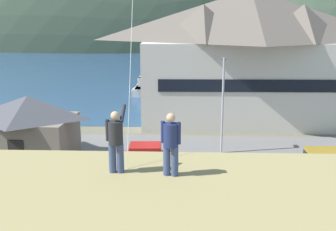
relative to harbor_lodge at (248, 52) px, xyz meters
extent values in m
plane|color=#66604C|center=(-7.30, -21.18, -6.80)|extent=(600.00, 600.00, 0.00)
cube|color=slate|center=(-7.30, -16.18, -6.75)|extent=(40.00, 20.00, 0.10)
cube|color=navy|center=(-7.30, 38.82, -6.78)|extent=(360.00, 84.00, 0.03)
ellipsoid|color=#3D4C38|center=(-33.60, 94.54, -6.80)|extent=(112.05, 48.91, 72.33)
cube|color=beige|center=(0.00, 0.14, -2.84)|extent=(20.41, 10.91, 7.92)
cube|color=black|center=(0.08, -5.20, -2.44)|extent=(17.21, 0.34, 1.10)
pyramid|color=#60564C|center=(0.00, 0.14, 3.51)|extent=(21.64, 11.98, 4.77)
pyramid|color=#60564C|center=(-4.53, -1.79, 2.81)|extent=(5.92, 5.92, 3.34)
pyramid|color=#60564C|center=(4.58, -1.65, 2.81)|extent=(5.92, 5.92, 3.34)
cube|color=#756B5B|center=(-17.39, -12.44, -5.22)|extent=(6.29, 4.95, 3.16)
pyramid|color=#47474C|center=(-17.39, -12.44, -2.83)|extent=(6.80, 5.44, 1.62)
cube|color=black|center=(-17.52, -14.78, -5.69)|extent=(1.10, 0.12, 2.21)
cube|color=#70604C|center=(-7.74, 14.37, -6.45)|extent=(3.20, 15.87, 0.70)
cube|color=silver|center=(-11.41, 14.78, -6.35)|extent=(2.86, 8.22, 0.90)
cube|color=white|center=(-11.41, 14.78, -5.82)|extent=(2.78, 7.98, 0.16)
cube|color=silver|center=(-11.39, 14.17, -5.19)|extent=(1.90, 2.50, 1.10)
cube|color=silver|center=(-4.20, 18.83, -6.35)|extent=(2.78, 7.60, 0.90)
cube|color=white|center=(-4.20, 18.83, -5.82)|extent=(2.70, 7.38, 0.16)
cube|color=silver|center=(-4.17, 18.27, -5.19)|extent=(1.79, 2.33, 1.10)
cube|color=#A8A399|center=(-11.33, 14.49, -6.35)|extent=(3.29, 7.94, 0.90)
cube|color=#B7B2A8|center=(-11.33, 14.49, -5.82)|extent=(3.19, 7.70, 0.16)
cube|color=silver|center=(-11.40, 13.91, -5.19)|extent=(1.97, 2.49, 1.10)
cylinder|color=black|center=(-15.16, -20.02, -6.38)|extent=(0.65, 0.24, 0.64)
cylinder|color=black|center=(-15.22, -21.85, -6.38)|extent=(0.65, 0.24, 0.64)
cube|color=#B28923|center=(2.62, -15.17, -5.98)|extent=(4.27, 1.98, 0.80)
cube|color=olive|center=(2.77, -15.16, -5.23)|extent=(2.17, 1.69, 0.70)
cube|color=black|center=(2.77, -15.16, -5.26)|extent=(2.21, 1.72, 0.32)
cylinder|color=black|center=(1.22, -14.31, -6.38)|extent=(0.65, 0.25, 0.64)
cylinder|color=black|center=(1.30, -16.15, -6.38)|extent=(0.65, 0.25, 0.64)
cylinder|color=black|center=(3.95, -14.19, -6.38)|extent=(0.65, 0.25, 0.64)
cube|color=red|center=(-8.98, -14.53, -5.98)|extent=(4.28, 2.00, 0.80)
cube|color=#B11A15|center=(-8.83, -14.52, -5.23)|extent=(2.17, 1.70, 0.70)
cube|color=black|center=(-8.83, -14.52, -5.26)|extent=(2.22, 1.73, 0.32)
cylinder|color=black|center=(-10.39, -13.68, -6.38)|extent=(0.65, 0.25, 0.64)
cylinder|color=black|center=(-10.30, -15.51, -6.38)|extent=(0.65, 0.25, 0.64)
cylinder|color=black|center=(-7.66, -13.55, -6.38)|extent=(0.65, 0.25, 0.64)
cylinder|color=black|center=(-7.57, -15.38, -6.38)|extent=(0.65, 0.25, 0.64)
cube|color=navy|center=(-6.53, -21.17, -5.98)|extent=(4.31, 2.07, 0.80)
cube|color=navy|center=(-6.38, -21.18, -5.23)|extent=(2.20, 1.73, 0.70)
cube|color=black|center=(-6.38, -21.18, -5.26)|extent=(2.24, 1.77, 0.32)
cylinder|color=black|center=(-7.83, -20.17, -6.38)|extent=(0.65, 0.26, 0.64)
cylinder|color=black|center=(-7.95, -22.00, -6.38)|extent=(0.65, 0.26, 0.64)
cylinder|color=black|center=(-5.10, -20.35, -6.38)|extent=(0.65, 0.26, 0.64)
cylinder|color=black|center=(-5.23, -22.18, -6.38)|extent=(0.65, 0.26, 0.64)
cylinder|color=#ADADB2|center=(-3.39, -10.68, -3.09)|extent=(0.16, 0.16, 7.22)
cube|color=#4C4C51|center=(-3.39, -10.33, 0.42)|extent=(0.24, 0.70, 0.20)
cylinder|color=#384770|center=(-8.26, -29.92, -0.27)|extent=(0.20, 0.20, 0.82)
cylinder|color=#384770|center=(-8.04, -29.93, -0.27)|extent=(0.20, 0.20, 0.82)
cylinder|color=#232328|center=(-8.15, -29.92, 0.46)|extent=(0.40, 0.40, 0.64)
sphere|color=tan|center=(-8.15, -29.92, 0.94)|extent=(0.24, 0.24, 0.24)
cylinder|color=#232328|center=(-7.96, -29.75, 0.96)|extent=(0.13, 0.56, 0.43)
cylinder|color=#232328|center=(-8.37, -29.92, 0.53)|extent=(0.11, 0.11, 0.60)
cylinder|color=#384770|center=(-6.75, -30.06, -0.27)|extent=(0.20, 0.20, 0.82)
cylinder|color=#384770|center=(-6.53, -30.11, -0.27)|extent=(0.20, 0.20, 0.82)
cylinder|color=navy|center=(-6.64, -30.09, 0.46)|extent=(0.40, 0.40, 0.64)
sphere|color=tan|center=(-6.64, -30.09, 0.94)|extent=(0.24, 0.24, 0.24)
cylinder|color=navy|center=(-6.86, -30.04, 0.53)|extent=(0.11, 0.11, 0.60)
cylinder|color=navy|center=(-6.43, -30.13, 0.53)|extent=(0.11, 0.11, 0.60)
camera|label=1|loc=(-6.32, -40.57, 3.59)|focal=43.92mm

